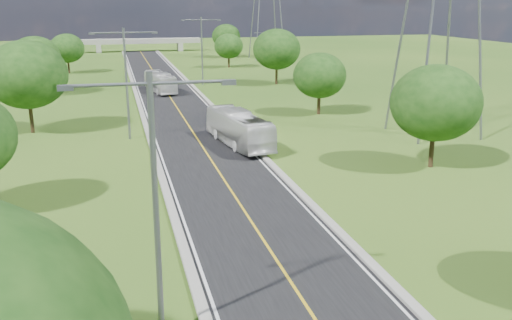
{
  "coord_description": "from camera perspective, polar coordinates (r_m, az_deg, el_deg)",
  "views": [
    {
      "loc": [
        -7.2,
        -7.37,
        12.27
      ],
      "look_at": [
        0.9,
        24.76,
        3.0
      ],
      "focal_mm": 40.0,
      "sensor_mm": 36.0,
      "label": 1
    }
  ],
  "objects": [
    {
      "name": "ground",
      "position": [
        68.86,
        -7.94,
        5.22
      ],
      "size": [
        260.0,
        260.0,
        0.0
      ],
      "primitive_type": "plane",
      "color": "#294D15",
      "rests_on": "ground"
    },
    {
      "name": "road",
      "position": [
        74.73,
        -8.46,
        6.04
      ],
      "size": [
        8.0,
        150.0,
        0.06
      ],
      "primitive_type": "cube",
      "color": "black",
      "rests_on": "ground"
    },
    {
      "name": "tree_lc",
      "position": [
        58.29,
        -21.95,
        7.92
      ],
      "size": [
        7.56,
        7.56,
        8.79
      ],
      "color": "black",
      "rests_on": "ground"
    },
    {
      "name": "tree_rb",
      "position": [
        44.59,
        17.53,
        5.46
      ],
      "size": [
        6.72,
        6.72,
        7.82
      ],
      "color": "black",
      "rests_on": "ground"
    },
    {
      "name": "streetlight_mid_left",
      "position": [
        52.77,
        -12.87,
        8.36
      ],
      "size": [
        5.9,
        0.25,
        10.0
      ],
      "color": "slate",
      "rests_on": "ground"
    },
    {
      "name": "curb_right",
      "position": [
        75.25,
        -5.23,
        6.27
      ],
      "size": [
        0.5,
        150.0,
        0.22
      ],
      "primitive_type": "cube",
      "color": "gray",
      "rests_on": "ground"
    },
    {
      "name": "speed_limit_sign",
      "position": [
        48.22,
        1.12,
        2.84
      ],
      "size": [
        0.55,
        0.09,
        2.4
      ],
      "color": "slate",
      "rests_on": "ground"
    },
    {
      "name": "tree_ld",
      "position": [
        82.29,
        -21.22,
        9.49
      ],
      "size": [
        6.72,
        6.72,
        7.82
      ],
      "color": "black",
      "rests_on": "ground"
    },
    {
      "name": "overpass",
      "position": [
        147.88,
        -11.55,
        11.5
      ],
      "size": [
        30.0,
        3.0,
        3.2
      ],
      "color": "gray",
      "rests_on": "ground"
    },
    {
      "name": "tree_rf",
      "position": [
        130.06,
        -3.01,
        12.25
      ],
      "size": [
        6.3,
        6.3,
        7.33
      ],
      "color": "black",
      "rests_on": "ground"
    },
    {
      "name": "bus_inbound",
      "position": [
        80.69,
        -9.55,
        7.69
      ],
      "size": [
        3.81,
        10.04,
        2.73
      ],
      "primitive_type": "imported",
      "rotation": [
        0.0,
        0.0,
        0.16
      ],
      "color": "silver",
      "rests_on": "road"
    },
    {
      "name": "tree_rc",
      "position": [
        63.88,
        6.38,
        8.4
      ],
      "size": [
        5.88,
        5.88,
        6.84
      ],
      "color": "black",
      "rests_on": "ground"
    },
    {
      "name": "curb_left",
      "position": [
        74.43,
        -11.74,
        5.9
      ],
      "size": [
        0.5,
        150.0,
        0.22
      ],
      "primitive_type": "cube",
      "color": "gray",
      "rests_on": "ground"
    },
    {
      "name": "bus_outbound",
      "position": [
        49.7,
        -1.72,
        3.16
      ],
      "size": [
        4.09,
        10.91,
        2.97
      ],
      "primitive_type": "imported",
      "rotation": [
        0.0,
        0.0,
        3.29
      ],
      "color": "silver",
      "rests_on": "road"
    },
    {
      "name": "tree_re",
      "position": [
        109.85,
        -2.76,
        11.31
      ],
      "size": [
        5.46,
        5.46,
        6.35
      ],
      "color": "black",
      "rests_on": "ground"
    },
    {
      "name": "streetlight_near_left",
      "position": [
        20.41,
        -10.09,
        -2.68
      ],
      "size": [
        5.9,
        0.25,
        10.0
      ],
      "color": "slate",
      "rests_on": "ground"
    },
    {
      "name": "tree_rd",
      "position": [
        87.09,
        2.08,
        11.01
      ],
      "size": [
        7.14,
        7.14,
        8.3
      ],
      "color": "black",
      "rests_on": "ground"
    },
    {
      "name": "streetlight_far_right",
      "position": [
        86.62,
        -5.44,
        11.38
      ],
      "size": [
        5.9,
        0.25,
        10.0
      ],
      "color": "slate",
      "rests_on": "ground"
    },
    {
      "name": "tree_le",
      "position": [
        105.92,
        -18.37,
        10.56
      ],
      "size": [
        5.88,
        5.88,
        6.84
      ],
      "color": "black",
      "rests_on": "ground"
    }
  ]
}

